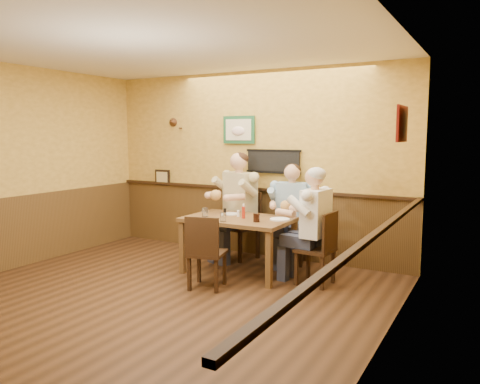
# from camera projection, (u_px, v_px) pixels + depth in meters

# --- Properties ---
(room) EXTENTS (5.02, 5.03, 2.81)m
(room) POSITION_uv_depth(u_px,v_px,m) (162.00, 149.00, 5.05)
(room) COLOR #321D0F
(room) RESTS_ON ground
(dining_table) EXTENTS (1.40, 0.90, 0.75)m
(dining_table) POSITION_uv_depth(u_px,v_px,m) (239.00, 224.00, 6.22)
(dining_table) COLOR brown
(dining_table) RESTS_ON ground
(chair_back_left) EXTENTS (0.57, 0.57, 1.00)m
(chair_back_left) POSITION_uv_depth(u_px,v_px,m) (240.00, 226.00, 6.97)
(chair_back_left) COLOR #321F10
(chair_back_left) RESTS_ON ground
(chair_back_right) EXTENTS (0.49, 0.49, 0.90)m
(chair_back_right) POSITION_uv_depth(u_px,v_px,m) (292.00, 232.00, 6.71)
(chair_back_right) COLOR #321F10
(chair_back_right) RESTS_ON ground
(chair_right_end) EXTENTS (0.45, 0.45, 0.91)m
(chair_right_end) POSITION_uv_depth(u_px,v_px,m) (315.00, 248.00, 5.76)
(chair_right_end) COLOR #321F10
(chair_right_end) RESTS_ON ground
(chair_near_side) EXTENTS (0.50, 0.50, 0.90)m
(chair_near_side) POSITION_uv_depth(u_px,v_px,m) (207.00, 251.00, 5.62)
(chair_near_side) COLOR #321F10
(chair_near_side) RESTS_ON ground
(diner_tan_shirt) EXTENTS (0.82, 0.82, 1.42)m
(diner_tan_shirt) POSITION_uv_depth(u_px,v_px,m) (240.00, 211.00, 6.94)
(diner_tan_shirt) COLOR beige
(diner_tan_shirt) RESTS_ON ground
(diner_blue_polo) EXTENTS (0.70, 0.70, 1.29)m
(diner_blue_polo) POSITION_uv_depth(u_px,v_px,m) (292.00, 219.00, 6.68)
(diner_blue_polo) COLOR #8CB1D2
(diner_blue_polo) RESTS_ON ground
(diner_white_elder) EXTENTS (0.65, 0.65, 1.30)m
(diner_white_elder) POSITION_uv_depth(u_px,v_px,m) (316.00, 232.00, 5.74)
(diner_white_elder) COLOR white
(diner_white_elder) RESTS_ON ground
(water_glass_left) EXTENTS (0.10, 0.10, 0.12)m
(water_glass_left) POSITION_uv_depth(u_px,v_px,m) (205.00, 212.00, 6.27)
(water_glass_left) COLOR silver
(water_glass_left) RESTS_ON dining_table
(water_glass_mid) EXTENTS (0.08, 0.08, 0.11)m
(water_glass_mid) POSITION_uv_depth(u_px,v_px,m) (223.00, 217.00, 5.91)
(water_glass_mid) COLOR white
(water_glass_mid) RESTS_ON dining_table
(cola_tumbler) EXTENTS (0.10, 0.10, 0.11)m
(cola_tumbler) POSITION_uv_depth(u_px,v_px,m) (256.00, 218.00, 5.89)
(cola_tumbler) COLOR black
(cola_tumbler) RESTS_ON dining_table
(hot_sauce_bottle) EXTENTS (0.05, 0.05, 0.18)m
(hot_sauce_bottle) POSITION_uv_depth(u_px,v_px,m) (243.00, 212.00, 6.14)
(hot_sauce_bottle) COLOR #B02512
(hot_sauce_bottle) RESTS_ON dining_table
(salt_shaker) EXTENTS (0.04, 0.04, 0.09)m
(salt_shaker) POSITION_uv_depth(u_px,v_px,m) (238.00, 213.00, 6.27)
(salt_shaker) COLOR white
(salt_shaker) RESTS_ON dining_table
(pepper_shaker) EXTENTS (0.05, 0.05, 0.10)m
(pepper_shaker) POSITION_uv_depth(u_px,v_px,m) (225.00, 212.00, 6.35)
(pepper_shaker) COLOR black
(pepper_shaker) RESTS_ON dining_table
(plate_far_left) EXTENTS (0.25, 0.25, 0.02)m
(plate_far_left) POSITION_uv_depth(u_px,v_px,m) (230.00, 214.00, 6.46)
(plate_far_left) COLOR silver
(plate_far_left) RESTS_ON dining_table
(plate_far_right) EXTENTS (0.31, 0.31, 0.02)m
(plate_far_right) POSITION_uv_depth(u_px,v_px,m) (280.00, 219.00, 6.04)
(plate_far_right) COLOR white
(plate_far_right) RESTS_ON dining_table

